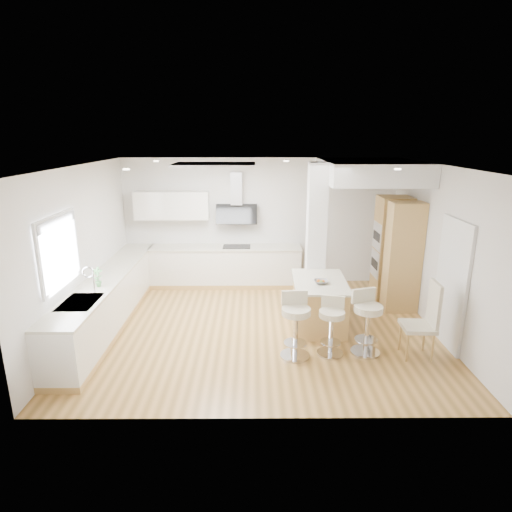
{
  "coord_description": "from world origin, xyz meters",
  "views": [
    {
      "loc": [
        -0.13,
        -6.89,
        3.28
      ],
      "look_at": [
        -0.09,
        0.4,
        1.2
      ],
      "focal_mm": 30.0,
      "sensor_mm": 36.0,
      "label": 1
    }
  ],
  "objects_px": {
    "bar_stool_a": "(296,322)",
    "bar_stool_b": "(332,323)",
    "peninsula": "(319,303)",
    "bar_stool_c": "(367,319)",
    "dining_chair": "(426,317)"
  },
  "relations": [
    {
      "from": "bar_stool_a",
      "to": "bar_stool_b",
      "type": "height_order",
      "value": "bar_stool_a"
    },
    {
      "from": "peninsula",
      "to": "bar_stool_b",
      "type": "bearing_deg",
      "value": -86.06
    },
    {
      "from": "bar_stool_a",
      "to": "bar_stool_c",
      "type": "xyz_separation_m",
      "value": [
        1.1,
        0.11,
        -0.0
      ]
    },
    {
      "from": "bar_stool_b",
      "to": "bar_stool_c",
      "type": "distance_m",
      "value": 0.55
    },
    {
      "from": "bar_stool_a",
      "to": "peninsula",
      "type": "bearing_deg",
      "value": 60.52
    },
    {
      "from": "peninsula",
      "to": "bar_stool_b",
      "type": "height_order",
      "value": "bar_stool_b"
    },
    {
      "from": "bar_stool_c",
      "to": "bar_stool_b",
      "type": "bearing_deg",
      "value": 166.88
    },
    {
      "from": "dining_chair",
      "to": "bar_stool_b",
      "type": "bearing_deg",
      "value": 179.05
    },
    {
      "from": "bar_stool_c",
      "to": "dining_chair",
      "type": "distance_m",
      "value": 0.86
    },
    {
      "from": "peninsula",
      "to": "bar_stool_a",
      "type": "height_order",
      "value": "bar_stool_a"
    },
    {
      "from": "peninsula",
      "to": "dining_chair",
      "type": "distance_m",
      "value": 1.83
    },
    {
      "from": "bar_stool_a",
      "to": "bar_stool_c",
      "type": "height_order",
      "value": "bar_stool_a"
    },
    {
      "from": "bar_stool_a",
      "to": "dining_chair",
      "type": "bearing_deg",
      "value": -4.59
    },
    {
      "from": "bar_stool_a",
      "to": "dining_chair",
      "type": "height_order",
      "value": "dining_chair"
    },
    {
      "from": "bar_stool_a",
      "to": "bar_stool_c",
      "type": "relative_size",
      "value": 1.01
    }
  ]
}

